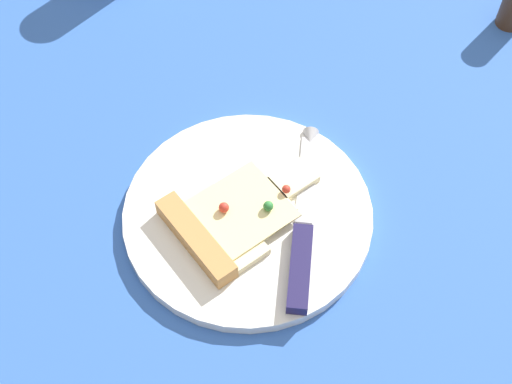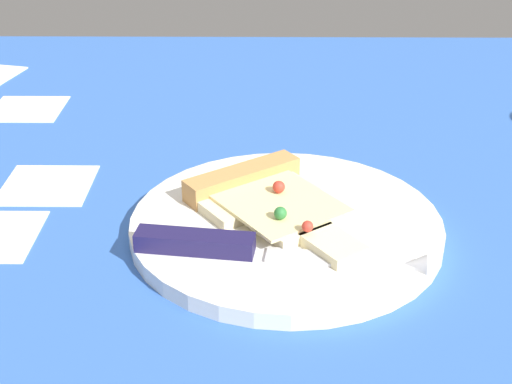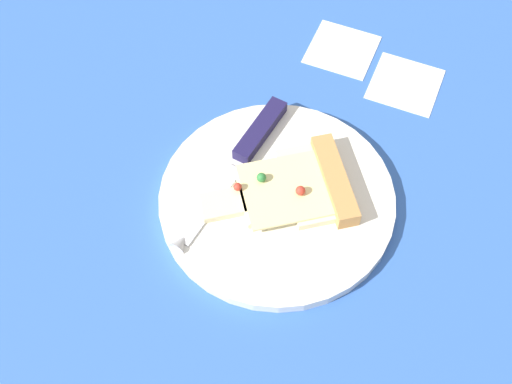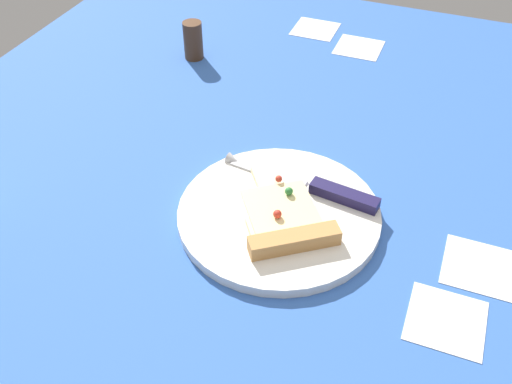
% 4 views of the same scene
% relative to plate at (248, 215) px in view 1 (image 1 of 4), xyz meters
% --- Properties ---
extents(ground_plane, '(1.39, 1.39, 0.03)m').
position_rel_plate_xyz_m(ground_plane, '(-0.06, 0.03, -0.02)').
color(ground_plane, '#3360B7').
rests_on(ground_plane, ground).
extents(plate, '(0.28, 0.28, 0.02)m').
position_rel_plate_xyz_m(plate, '(0.00, 0.00, 0.00)').
color(plate, white).
rests_on(plate, ground_plane).
extents(pizza_slice, '(0.19, 0.16, 0.02)m').
position_rel_plate_xyz_m(pizza_slice, '(0.02, 0.02, 0.02)').
color(pizza_slice, beige).
rests_on(pizza_slice, plate).
extents(knife, '(0.05, 0.24, 0.02)m').
position_rel_plate_xyz_m(knife, '(-0.06, 0.03, 0.01)').
color(knife, silver).
rests_on(knife, plate).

